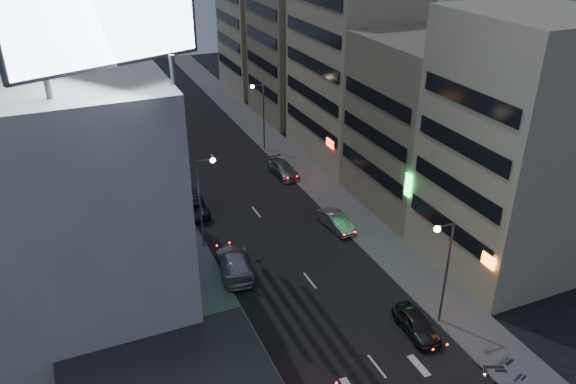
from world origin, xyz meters
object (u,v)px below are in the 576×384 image
parked_car_right_far (283,169)px  scooter_black_b (505,359)px  parked_car_right_mid (336,221)px  scooter_silver_a (520,377)px  parked_car_right_near (416,324)px  parked_car_left (192,205)px  scooter_blue (522,367)px  scooter_silver_b (508,349)px  road_car_silver (235,263)px

parked_car_right_far → scooter_black_b: (1.76, -31.81, 0.01)m
parked_car_right_mid → scooter_silver_a: bearing=-91.2°
parked_car_right_near → scooter_black_b: (3.23, -5.00, -0.02)m
parked_car_right_near → parked_car_left: 24.58m
parked_car_right_near → parked_car_left: bearing=116.5°
parked_car_right_mid → parked_car_left: (-11.20, 8.00, 0.04)m
scooter_silver_a → parked_car_right_near: bearing=48.8°
scooter_silver_a → scooter_black_b: bearing=16.2°
parked_car_right_near → parked_car_right_mid: size_ratio=1.00×
scooter_blue → scooter_silver_b: (0.23, 1.50, 0.14)m
parked_car_right_mid → parked_car_right_near: bearing=-101.2°
parked_car_right_far → scooter_black_b: size_ratio=2.51×
parked_car_right_near → scooter_black_b: parked_car_right_near is taller
parked_car_right_near → scooter_silver_a: 7.18m
road_car_silver → scooter_silver_b: size_ratio=2.91×
scooter_blue → scooter_black_b: scooter_black_b is taller
scooter_black_b → scooter_silver_b: (0.77, 0.63, 0.02)m
parked_car_right_near → scooter_blue: size_ratio=2.75×
scooter_silver_a → scooter_black_b: scooter_black_b is taller
parked_car_right_near → parked_car_right_mid: (1.48, 14.57, -0.02)m
road_car_silver → scooter_silver_a: (12.15, -18.23, -0.19)m
parked_car_left → parked_car_right_far: bearing=-156.6°
parked_car_right_near → parked_car_right_far: parked_car_right_near is taller
parked_car_left → scooter_blue: 31.48m
road_car_silver → scooter_black_b: bearing=136.4°
parked_car_right_mid → scooter_black_b: 19.65m
parked_car_left → scooter_silver_b: (13.72, -26.94, -0.02)m
parked_car_right_near → parked_car_right_mid: 14.65m
parked_car_right_near → road_car_silver: 14.86m
road_car_silver → scooter_silver_b: bearing=139.1°
parked_car_right_mid → scooter_silver_b: size_ratio=2.15×
parked_car_right_near → scooter_silver_b: (4.00, -4.37, -0.00)m
scooter_blue → parked_car_right_far: bearing=-14.9°
parked_car_right_near → scooter_black_b: size_ratio=2.22×
parked_car_left → road_car_silver: (0.60, -10.85, 0.10)m
parked_car_right_near → parked_car_right_mid: bearing=87.5°
road_car_silver → scooter_blue: road_car_silver is taller
parked_car_right_near → parked_car_right_far: bearing=90.1°
parked_car_right_far → parked_car_right_near: bearing=-97.4°
parked_car_left → parked_car_right_mid: bearing=147.1°
scooter_silver_b → scooter_blue: bearing=156.1°
scooter_blue → scooter_black_b: bearing=12.6°
scooter_black_b → scooter_silver_b: scooter_silver_b is taller
parked_car_right_mid → scooter_silver_a: size_ratio=2.43×
parked_car_right_near → scooter_silver_b: size_ratio=2.15×
parked_car_right_near → parked_car_left: parked_car_left is taller
parked_car_right_mid → scooter_silver_a: 21.13m
parked_car_right_near → scooter_black_b: 5.95m
parked_car_left → scooter_blue: bearing=118.0°
parked_car_left → scooter_silver_a: (12.75, -29.08, -0.09)m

